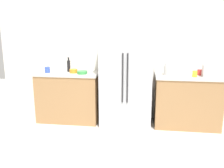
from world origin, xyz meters
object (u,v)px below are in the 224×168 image
at_px(cup_b, 200,72).
at_px(bowl_b, 74,71).
at_px(bottle_a, 69,66).
at_px(bowl_a, 82,72).
at_px(toaster, 210,71).
at_px(cup_a, 47,70).
at_px(rice_cooker, 171,68).
at_px(cup_d, 47,69).
at_px(refrigerator, 127,74).
at_px(cup_c, 195,74).

height_order(cup_b, bowl_b, cup_b).
xyz_separation_m(bottle_a, bowl_a, (0.30, -0.17, -0.09)).
relative_size(toaster, cup_b, 2.59).
relative_size(toaster, cup_a, 2.28).
height_order(rice_cooker, cup_d, rice_cooker).
relative_size(refrigerator, cup_c, 17.82).
height_order(cup_c, cup_d, cup_c).
bearing_deg(bottle_a, cup_d, 179.89).
bearing_deg(rice_cooker, cup_a, -177.65).
relative_size(bottle_a, cup_d, 2.95).
xyz_separation_m(cup_b, bowl_a, (-2.06, -0.18, -0.02)).
xyz_separation_m(toaster, cup_a, (-2.86, -0.02, -0.05)).
xyz_separation_m(cup_c, bowl_a, (-1.95, -0.00, -0.03)).
bearing_deg(rice_cooker, toaster, -6.55).
bearing_deg(refrigerator, rice_cooker, 2.27).
distance_m(refrigerator, toaster, 1.42).
relative_size(cup_b, cup_d, 1.03).
xyz_separation_m(refrigerator, bowl_a, (-0.79, -0.08, 0.03)).
relative_size(cup_c, bowl_b, 0.71).
relative_size(refrigerator, cup_d, 20.08).
distance_m(bowl_a, bowl_b, 0.19).
distance_m(cup_a, cup_c, 2.61).
bearing_deg(cup_b, rice_cooker, -172.07).
distance_m(toaster, bowl_a, 2.20).
height_order(bowl_a, bowl_b, bowl_b).
xyz_separation_m(refrigerator, cup_d, (-1.51, 0.09, 0.04)).
bearing_deg(refrigerator, bowl_b, -179.50).
height_order(refrigerator, cup_d, refrigerator).
bearing_deg(bowl_a, cup_b, 4.97).
xyz_separation_m(cup_a, cup_b, (2.72, 0.16, -0.01)).
bearing_deg(bowl_a, bottle_a, 150.41).
distance_m(cup_c, cup_d, 2.68).
bearing_deg(cup_c, cup_a, 179.67).
height_order(toaster, cup_a, toaster).
distance_m(cup_b, bowl_b, 2.25).
relative_size(refrigerator, rice_cooker, 6.71).
distance_m(bottle_a, cup_d, 0.43).
bearing_deg(rice_cooker, cup_b, 7.93).
bearing_deg(cup_b, bowl_b, -177.21).
bearing_deg(refrigerator, bowl_a, -174.34).
bearing_deg(bottle_a, cup_c, -4.27).
bearing_deg(bottle_a, toaster, -3.11).
height_order(rice_cooker, bowl_b, rice_cooker).
distance_m(cup_b, cup_c, 0.21).
height_order(refrigerator, bottle_a, refrigerator).
bearing_deg(cup_d, toaster, -2.68).
bearing_deg(bowl_b, cup_a, -173.76).
height_order(toaster, cup_c, toaster).
height_order(refrigerator, cup_c, refrigerator).
relative_size(toaster, cup_c, 2.38).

